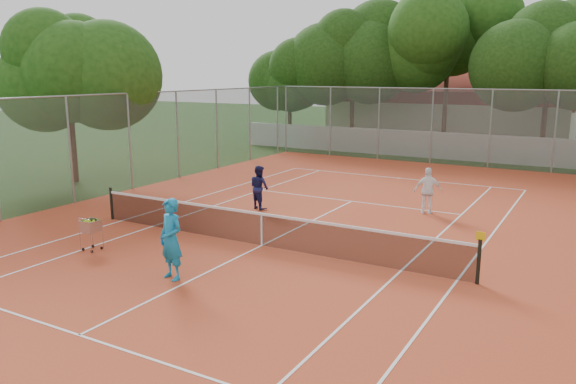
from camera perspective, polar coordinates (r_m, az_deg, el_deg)
The scene contains 12 objects.
ground at distance 16.04m, azimuth -2.67°, elevation -5.53°, with size 120.00×120.00×0.00m, color #14350E.
court_pad at distance 16.03m, azimuth -2.67°, elevation -5.49°, with size 18.00×34.00×0.02m, color #B84423.
court_lines at distance 16.03m, azimuth -2.67°, elevation -5.45°, with size 10.98×23.78×0.01m, color white.
tennis_net at distance 15.89m, azimuth -2.69°, elevation -3.77°, with size 11.88×0.10×0.98m, color black.
perimeter_fence at distance 15.55m, azimuth -2.74°, elevation 1.52°, with size 18.00×34.00×4.00m, color slate.
boundary_wall at distance 33.18m, azimuth 15.21°, elevation 4.58°, with size 26.00×0.30×1.50m, color silver.
clubhouse at distance 43.20m, azimuth 16.16°, elevation 8.11°, with size 16.40×9.00×4.40m, color beige.
tropical_trees at distance 35.84m, azimuth 16.84°, elevation 11.84°, with size 29.00×19.00×10.00m, color black.
player_near at distance 13.53m, azimuth -11.79°, elevation -4.72°, with size 0.71×0.47×1.95m, color #1687C0.
player_far_left at distance 20.13m, azimuth -2.94°, elevation 0.49°, with size 0.76×0.60×1.57m, color #191B4C.
player_far_right at distance 20.00m, azimuth 14.04°, elevation 0.13°, with size 0.95×0.40×1.62m, color white.
ball_hopper at distance 16.37m, azimuth -19.35°, elevation -4.04°, with size 0.46×0.46×0.95m, color #B1B2B8.
Camera 1 is at (8.22, -12.89, 4.85)m, focal length 35.00 mm.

